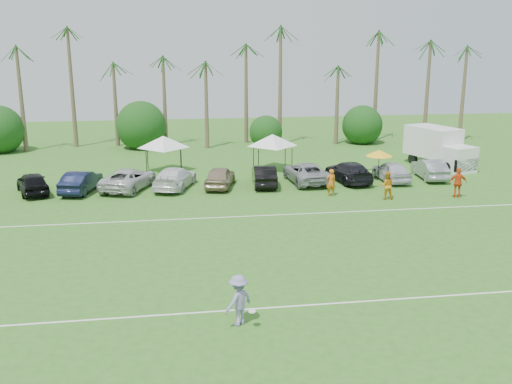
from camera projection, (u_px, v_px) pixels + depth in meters
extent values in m
plane|color=#32691F|center=(272.00, 334.00, 19.79)|extent=(120.00, 120.00, 0.00)
cube|color=white|center=(263.00, 308.00, 21.70)|extent=(80.00, 0.10, 0.01)
cube|color=white|center=(230.00, 217.00, 33.18)|extent=(80.00, 0.10, 0.01)
cone|color=brown|center=(19.00, 103.00, 52.57)|extent=(0.44, 0.44, 9.00)
cone|color=brown|center=(74.00, 97.00, 53.17)|extent=(0.44, 0.44, 10.00)
cone|color=brown|center=(118.00, 91.00, 53.62)|extent=(0.44, 0.44, 11.00)
cone|color=brown|center=(161.00, 106.00, 54.58)|extent=(0.44, 0.44, 8.00)
cone|color=brown|center=(203.00, 101.00, 55.03)|extent=(0.44, 0.44, 9.00)
cone|color=brown|center=(244.00, 95.00, 55.48)|extent=(0.44, 0.44, 10.00)
cone|color=brown|center=(284.00, 89.00, 55.94)|extent=(0.44, 0.44, 11.00)
cone|color=brown|center=(333.00, 104.00, 57.04)|extent=(0.44, 0.44, 8.00)
cone|color=brown|center=(381.00, 98.00, 57.63)|extent=(0.44, 0.44, 9.00)
cone|color=brown|center=(428.00, 92.00, 58.23)|extent=(0.44, 0.44, 10.00)
cone|color=brown|center=(465.00, 87.00, 58.68)|extent=(0.44, 0.44, 11.00)
cylinder|color=brown|center=(3.00, 143.00, 54.20)|extent=(0.30, 0.30, 1.40)
sphere|color=#113E12|center=(2.00, 131.00, 53.92)|extent=(4.00, 4.00, 4.00)
cylinder|color=brown|center=(142.00, 139.00, 56.07)|extent=(0.30, 0.30, 1.40)
sphere|color=#113E12|center=(142.00, 128.00, 55.80)|extent=(4.00, 4.00, 4.00)
cylinder|color=brown|center=(263.00, 137.00, 57.81)|extent=(0.30, 0.30, 1.40)
sphere|color=#113E12|center=(263.00, 126.00, 57.53)|extent=(4.00, 4.00, 4.00)
cylinder|color=brown|center=(357.00, 134.00, 59.25)|extent=(0.30, 0.30, 1.40)
sphere|color=#113E12|center=(358.00, 124.00, 58.98)|extent=(4.00, 4.00, 4.00)
imported|color=orange|center=(331.00, 182.00, 37.65)|extent=(0.70, 0.50, 1.81)
imported|color=orange|center=(387.00, 185.00, 36.86)|extent=(1.03, 0.88, 1.83)
imported|color=#E24E19|center=(458.00, 183.00, 37.21)|extent=(1.25, 0.75, 1.99)
cube|color=white|center=(433.00, 142.00, 47.04)|extent=(3.63, 4.97, 2.42)
cube|color=white|center=(460.00, 160.00, 44.58)|extent=(2.64, 2.32, 2.03)
cube|color=black|center=(466.00, 165.00, 44.03)|extent=(2.21, 0.94, 0.97)
cube|color=#E5590C|center=(443.00, 146.00, 47.66)|extent=(0.48, 1.48, 0.87)
cylinder|color=black|center=(448.00, 168.00, 44.49)|extent=(0.54, 0.92, 0.87)
cylinder|color=black|center=(466.00, 165.00, 45.31)|extent=(0.54, 0.92, 0.87)
cylinder|color=black|center=(413.00, 158.00, 48.03)|extent=(0.54, 0.92, 0.87)
cylinder|color=black|center=(430.00, 157.00, 48.84)|extent=(0.54, 0.92, 0.87)
cylinder|color=black|center=(146.00, 164.00, 43.44)|extent=(0.06, 0.06, 1.90)
cylinder|color=black|center=(181.00, 163.00, 43.82)|extent=(0.06, 0.06, 1.90)
cylinder|color=black|center=(148.00, 157.00, 45.97)|extent=(0.06, 0.06, 1.90)
cylinder|color=black|center=(181.00, 156.00, 46.35)|extent=(0.06, 0.06, 1.90)
pyramid|color=white|center=(163.00, 136.00, 44.42)|extent=(4.09, 4.09, 0.95)
cylinder|color=black|center=(258.00, 161.00, 44.19)|extent=(0.06, 0.06, 1.90)
cylinder|color=black|center=(292.00, 160.00, 44.58)|extent=(0.06, 0.06, 1.90)
cylinder|color=black|center=(253.00, 155.00, 46.73)|extent=(0.06, 0.06, 1.90)
cylinder|color=black|center=(285.00, 154.00, 47.12)|extent=(0.06, 0.06, 1.90)
pyramid|color=white|center=(272.00, 134.00, 45.18)|extent=(4.11, 4.11, 0.95)
cylinder|color=black|center=(379.00, 166.00, 42.12)|extent=(0.05, 0.05, 2.01)
cone|color=yellow|center=(379.00, 153.00, 41.87)|extent=(2.01, 2.01, 0.46)
imported|color=#8A82B9|center=(238.00, 300.00, 20.22)|extent=(1.39, 1.31, 1.88)
cylinder|color=white|center=(252.00, 311.00, 20.03)|extent=(0.27, 0.27, 0.03)
imported|color=black|center=(33.00, 183.00, 38.25)|extent=(3.11, 4.66, 1.47)
imported|color=#111732|center=(81.00, 182.00, 38.65)|extent=(2.54, 4.71, 1.47)
imported|color=silver|center=(129.00, 179.00, 39.43)|extent=(4.17, 5.82, 1.47)
imported|color=white|center=(175.00, 178.00, 39.76)|extent=(3.53, 5.46, 1.47)
imported|color=gray|center=(220.00, 177.00, 40.02)|extent=(2.77, 4.62, 1.47)
imported|color=black|center=(264.00, 175.00, 40.49)|extent=(1.94, 4.59, 1.47)
imported|color=#999BA2|center=(306.00, 173.00, 41.37)|extent=(2.79, 5.45, 1.47)
imported|color=black|center=(349.00, 172.00, 41.64)|extent=(2.67, 5.29, 1.47)
imported|color=silver|center=(391.00, 171.00, 41.81)|extent=(1.74, 4.32, 1.47)
imported|color=gray|center=(430.00, 169.00, 42.61)|extent=(2.00, 4.60, 1.47)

